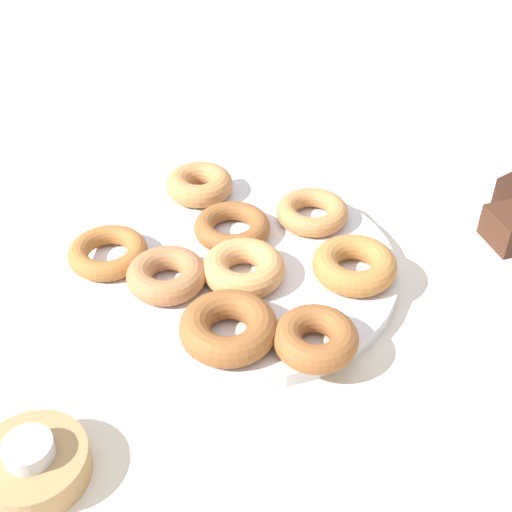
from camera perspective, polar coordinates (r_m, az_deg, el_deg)
ground_plane at (r=0.76m, az=-0.97°, el=-1.50°), size 2.40×2.40×0.00m
donut_plate at (r=0.75m, az=-0.98°, el=-1.00°), size 0.34×0.34×0.02m
donut_0 at (r=0.65m, az=-2.35°, el=-6.03°), size 0.13×0.13×0.03m
donut_1 at (r=0.73m, az=8.30°, el=-0.75°), size 0.09×0.09×0.03m
donut_2 at (r=0.80m, az=4.77°, el=3.72°), size 0.12×0.12×0.02m
donut_3 at (r=0.71m, az=-7.44°, el=-1.79°), size 0.12×0.12×0.03m
donut_4 at (r=0.85m, az=-4.79°, el=6.04°), size 0.11×0.11×0.03m
donut_5 at (r=0.72m, az=-1.05°, el=-1.02°), size 0.10×0.10×0.03m
donut_6 at (r=0.78m, az=-2.03°, el=2.46°), size 0.11×0.11×0.02m
donut_7 at (r=0.76m, az=-12.36°, el=0.29°), size 0.12×0.12×0.02m
donut_8 at (r=0.64m, az=5.05°, el=-6.93°), size 0.09×0.09×0.03m
cake_plate at (r=0.87m, az=20.47°, el=2.27°), size 0.22×0.22×0.01m
brownie_far at (r=0.82m, az=20.71°, el=2.21°), size 0.06×0.06×0.04m
candle_holder at (r=0.60m, az=-18.22°, el=-16.39°), size 0.09×0.09×0.03m
tealight at (r=0.59m, az=-18.63°, el=-15.20°), size 0.04×0.04×0.01m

